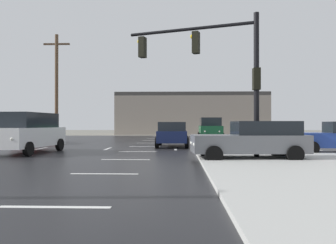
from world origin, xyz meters
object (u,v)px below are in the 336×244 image
object	(u,v)px
traffic_signal_mast	(218,62)
utility_pole_far	(57,85)
sedan_grey	(253,140)
sedan_silver	(265,131)
sedan_navy	(172,134)
suv_white	(27,132)
sedan_red	(34,132)
suv_green	(210,128)

from	to	relation	value
traffic_signal_mast	utility_pole_far	distance (m)	18.08
sedan_grey	utility_pole_far	size ratio (longest dim) A/B	0.52
traffic_signal_mast	sedan_silver	xyz separation A→B (m)	(6.27, 16.94, -3.29)
sedan_grey	utility_pole_far	distance (m)	19.97
sedan_navy	traffic_signal_mast	bearing A→B (deg)	-163.52
sedan_navy	suv_white	distance (m)	8.72
sedan_red	sedan_grey	xyz separation A→B (m)	(13.74, -11.28, 0.00)
sedan_navy	sedan_silver	bearing A→B (deg)	-40.18
sedan_red	sedan_navy	bearing A→B (deg)	-111.90
suv_green	sedan_silver	distance (m)	5.04
traffic_signal_mast	suv_green	xyz separation A→B (m)	(1.24, 17.18, -3.05)
sedan_grey	utility_pole_far	bearing A→B (deg)	-51.00
sedan_grey	sedan_red	bearing A→B (deg)	-42.80
sedan_red	utility_pole_far	xyz separation A→B (m)	(0.53, 3.18, 3.84)
sedan_red	utility_pole_far	bearing A→B (deg)	-13.94
traffic_signal_mast	suv_white	xyz separation A→B (m)	(-9.33, 2.35, -3.05)
sedan_navy	suv_white	world-z (taller)	suv_white
traffic_signal_mast	utility_pole_far	bearing A→B (deg)	-29.76
suv_green	sedan_grey	world-z (taller)	suv_green
sedan_grey	utility_pole_far	world-z (taller)	utility_pole_far
traffic_signal_mast	suv_green	bearing A→B (deg)	-75.13
sedan_navy	suv_white	bearing A→B (deg)	123.94
sedan_silver	sedan_grey	bearing A→B (deg)	77.57
sedan_silver	sedan_navy	xyz separation A→B (m)	(-8.35, -9.77, 0.00)
suv_green	utility_pole_far	size ratio (longest dim) A/B	0.54
sedan_grey	suv_white	bearing A→B (deg)	-20.29
traffic_signal_mast	sedan_silver	world-z (taller)	traffic_signal_mast
sedan_red	sedan_navy	xyz separation A→B (m)	(10.36, -3.23, 0.00)
traffic_signal_mast	sedan_grey	bearing A→B (deg)	165.10
utility_pole_far	sedan_silver	bearing A→B (deg)	10.45
traffic_signal_mast	suv_green	world-z (taller)	traffic_signal_mast
traffic_signal_mast	sedan_navy	distance (m)	8.16
suv_green	sedan_grey	bearing A→B (deg)	1.24
sedan_silver	suv_white	xyz separation A→B (m)	(-15.60, -14.59, 0.24)
suv_green	sedan_silver	size ratio (longest dim) A/B	1.05
sedan_navy	sedan_grey	bearing A→B (deg)	-156.89
traffic_signal_mast	sedan_navy	xyz separation A→B (m)	(-2.08, 7.17, -3.29)
sedan_navy	sedan_grey	distance (m)	8.73
suv_green	sedan_grey	xyz separation A→B (m)	(0.06, -18.05, -0.24)
sedan_silver	sedan_grey	distance (m)	18.50
suv_green	utility_pole_far	xyz separation A→B (m)	(-13.15, -3.59, 3.61)
suv_white	sedan_grey	world-z (taller)	suv_white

